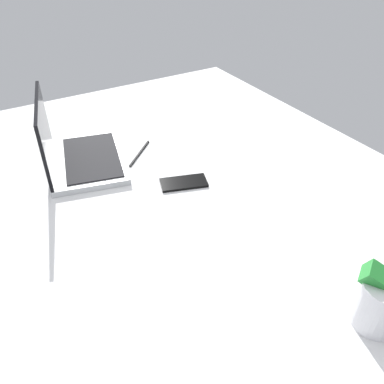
% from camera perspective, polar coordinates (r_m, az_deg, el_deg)
% --- Properties ---
extents(bed_mattress, '(1.80, 1.40, 0.18)m').
position_cam_1_polar(bed_mattress, '(1.19, -1.02, -4.41)').
color(bed_mattress, white).
rests_on(bed_mattress, ground).
extents(laptop, '(0.37, 0.30, 0.23)m').
position_cam_1_polar(laptop, '(1.31, -16.45, 5.45)').
color(laptop, '#B7BABC').
rests_on(laptop, bed_mattress).
extents(snack_cup, '(0.10, 0.10, 0.15)m').
position_cam_1_polar(snack_cup, '(0.87, 25.66, -14.22)').
color(snack_cup, silver).
rests_on(snack_cup, bed_mattress).
extents(cell_phone, '(0.11, 0.15, 0.01)m').
position_cam_1_polar(cell_phone, '(1.19, -1.21, 1.36)').
color(cell_phone, black).
rests_on(cell_phone, bed_mattress).
extents(charger_cable, '(0.12, 0.13, 0.01)m').
position_cam_1_polar(charger_cable, '(1.35, -7.60, 5.59)').
color(charger_cable, black).
rests_on(charger_cable, bed_mattress).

